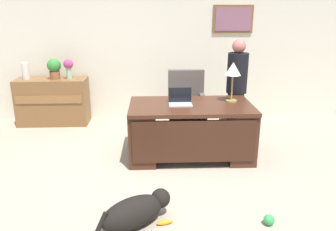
# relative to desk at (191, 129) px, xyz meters

# --- Properties ---
(ground_plane) EXTENTS (12.00, 12.00, 0.00)m
(ground_plane) POSITION_rel_desk_xyz_m (-0.39, -0.70, -0.42)
(ground_plane) COLOR #9E937F
(back_wall) EXTENTS (7.00, 0.16, 2.70)m
(back_wall) POSITION_rel_desk_xyz_m (-0.38, 1.90, 0.94)
(back_wall) COLOR beige
(back_wall) RESTS_ON ground_plane
(desk) EXTENTS (1.71, 0.96, 0.77)m
(desk) POSITION_rel_desk_xyz_m (0.00, 0.00, 0.00)
(desk) COLOR #422316
(desk) RESTS_ON ground_plane
(credenza) EXTENTS (1.25, 0.50, 0.84)m
(credenza) POSITION_rel_desk_xyz_m (-2.36, 1.55, 0.00)
(credenza) COLOR brown
(credenza) RESTS_ON ground_plane
(armchair) EXTENTS (0.60, 0.59, 1.07)m
(armchair) POSITION_rel_desk_xyz_m (0.03, 0.93, 0.06)
(armchair) COLOR #564C47
(armchair) RESTS_ON ground_plane
(person_standing) EXTENTS (0.32, 0.32, 1.60)m
(person_standing) POSITION_rel_desk_xyz_m (0.79, 0.70, 0.41)
(person_standing) COLOR #262323
(person_standing) RESTS_ON ground_plane
(dog_lying) EXTENTS (0.74, 0.62, 0.30)m
(dog_lying) POSITION_rel_desk_xyz_m (-0.71, -1.59, -0.26)
(dog_lying) COLOR black
(dog_lying) RESTS_ON ground_plane
(laptop) EXTENTS (0.32, 0.22, 0.22)m
(laptop) POSITION_rel_desk_xyz_m (-0.15, 0.05, 0.41)
(laptop) COLOR #B2B5BA
(laptop) RESTS_ON desk
(desk_lamp) EXTENTS (0.22, 0.22, 0.56)m
(desk_lamp) POSITION_rel_desk_xyz_m (0.59, 0.15, 0.79)
(desk_lamp) COLOR #9E8447
(desk_lamp) RESTS_ON desk
(vase_with_flowers) EXTENTS (0.17, 0.17, 0.35)m
(vase_with_flowers) POSITION_rel_desk_xyz_m (-2.02, 1.55, 0.65)
(vase_with_flowers) COLOR #9DCB9F
(vase_with_flowers) RESTS_ON credenza
(vase_empty) EXTENTS (0.13, 0.13, 0.29)m
(vase_empty) POSITION_rel_desk_xyz_m (-2.78, 1.55, 0.57)
(vase_empty) COLOR silver
(vase_empty) RESTS_ON credenza
(potted_plant) EXTENTS (0.24, 0.24, 0.36)m
(potted_plant) POSITION_rel_desk_xyz_m (-2.28, 1.55, 0.62)
(potted_plant) COLOR brown
(potted_plant) RESTS_ON credenza
(dog_toy_ball) EXTENTS (0.11, 0.11, 0.11)m
(dog_toy_ball) POSITION_rel_desk_xyz_m (0.61, -1.65, -0.36)
(dog_toy_ball) COLOR green
(dog_toy_ball) RESTS_ON ground_plane
(dog_toy_plush) EXTENTS (0.17, 0.09, 0.05)m
(dog_toy_plush) POSITION_rel_desk_xyz_m (-0.42, -1.61, -0.39)
(dog_toy_plush) COLOR orange
(dog_toy_plush) RESTS_ON ground_plane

